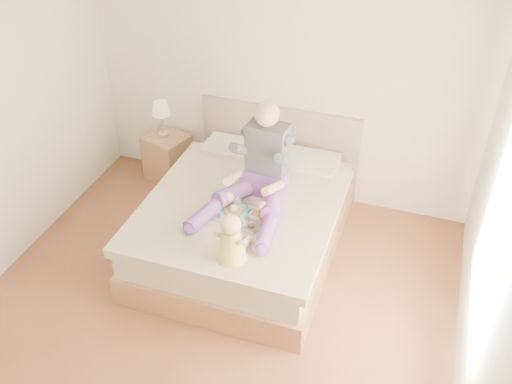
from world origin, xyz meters
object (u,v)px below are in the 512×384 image
(tray, at_px, (242,214))
(baby, at_px, (232,240))
(bed, at_px, (248,218))
(nightstand, at_px, (168,157))
(adult, at_px, (259,172))

(tray, distance_m, baby, 0.54)
(bed, relative_size, baby, 5.23)
(bed, height_order, nightstand, bed)
(tray, bearing_deg, nightstand, 147.89)
(bed, bearing_deg, adult, -10.22)
(nightstand, xyz_separation_m, tray, (1.31, -1.14, 0.37))
(nightstand, height_order, baby, baby)
(baby, bearing_deg, adult, 102.34)
(bed, distance_m, adult, 0.57)
(tray, bearing_deg, adult, 90.84)
(bed, xyz_separation_m, nightstand, (-1.24, 0.80, -0.05))
(baby, bearing_deg, tray, 109.74)
(bed, relative_size, nightstand, 4.07)
(nightstand, distance_m, adult, 1.69)
(tray, bearing_deg, baby, -69.79)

